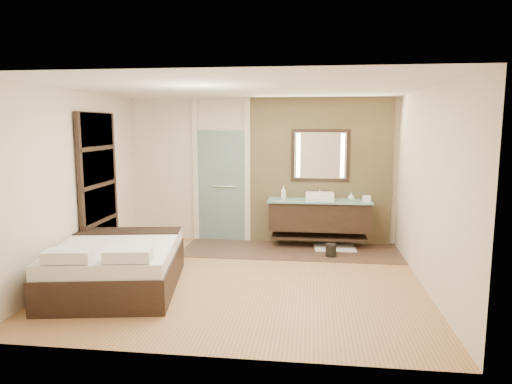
# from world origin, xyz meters

# --- Properties ---
(floor) EXTENTS (5.00, 5.00, 0.00)m
(floor) POSITION_xyz_m (0.00, 0.00, 0.00)
(floor) COLOR #90623C
(floor) RESTS_ON ground
(tile_strip) EXTENTS (3.80, 1.30, 0.01)m
(tile_strip) POSITION_xyz_m (0.60, 1.60, 0.01)
(tile_strip) COLOR #3B2820
(tile_strip) RESTS_ON floor
(stone_wall) EXTENTS (2.60, 0.08, 2.70)m
(stone_wall) POSITION_xyz_m (1.10, 2.21, 1.35)
(stone_wall) COLOR tan
(stone_wall) RESTS_ON floor
(vanity) EXTENTS (1.85, 0.55, 0.88)m
(vanity) POSITION_xyz_m (1.10, 1.92, 0.58)
(vanity) COLOR black
(vanity) RESTS_ON stone_wall
(mirror_unit) EXTENTS (1.06, 0.04, 0.96)m
(mirror_unit) POSITION_xyz_m (1.10, 2.16, 1.65)
(mirror_unit) COLOR black
(mirror_unit) RESTS_ON stone_wall
(frosted_door) EXTENTS (1.10, 0.12, 2.70)m
(frosted_door) POSITION_xyz_m (-0.75, 2.20, 1.14)
(frosted_door) COLOR #9CC5BD
(frosted_door) RESTS_ON floor
(shoji_partition) EXTENTS (0.06, 1.20, 2.40)m
(shoji_partition) POSITION_xyz_m (-2.43, 0.60, 1.21)
(shoji_partition) COLOR black
(shoji_partition) RESTS_ON floor
(bed) EXTENTS (1.89, 2.21, 0.76)m
(bed) POSITION_xyz_m (-1.65, -0.58, 0.32)
(bed) COLOR black
(bed) RESTS_ON floor
(bath_mat) EXTENTS (0.75, 0.54, 0.02)m
(bath_mat) POSITION_xyz_m (1.38, 1.80, 0.02)
(bath_mat) COLOR silver
(bath_mat) RESTS_ON floor
(waste_bin) EXTENTS (0.19, 0.19, 0.22)m
(waste_bin) POSITION_xyz_m (1.29, 1.28, 0.11)
(waste_bin) COLOR black
(waste_bin) RESTS_ON floor
(tissue_box) EXTENTS (0.13, 0.13, 0.10)m
(tissue_box) POSITION_xyz_m (1.92, 1.84, 0.92)
(tissue_box) COLOR white
(tissue_box) RESTS_ON vanity
(soap_bottle_a) EXTENTS (0.11, 0.11, 0.24)m
(soap_bottle_a) POSITION_xyz_m (0.45, 1.93, 0.99)
(soap_bottle_a) COLOR silver
(soap_bottle_a) RESTS_ON vanity
(soap_bottle_b) EXTENTS (0.08, 0.08, 0.16)m
(soap_bottle_b) POSITION_xyz_m (0.46, 2.00, 0.94)
(soap_bottle_b) COLOR #B2B2B2
(soap_bottle_b) RESTS_ON vanity
(soap_bottle_c) EXTENTS (0.13, 0.13, 0.15)m
(soap_bottle_c) POSITION_xyz_m (1.66, 1.88, 0.94)
(soap_bottle_c) COLOR silver
(soap_bottle_c) RESTS_ON vanity
(cup) EXTENTS (0.14, 0.14, 0.09)m
(cup) POSITION_xyz_m (1.92, 1.94, 0.91)
(cup) COLOR white
(cup) RESTS_ON vanity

